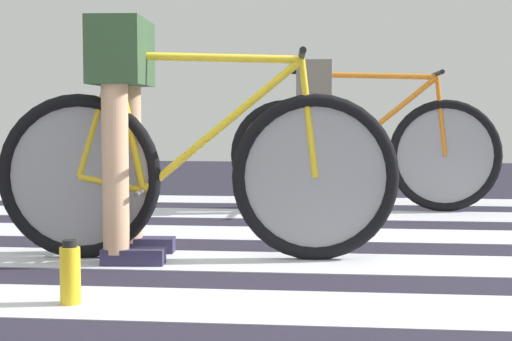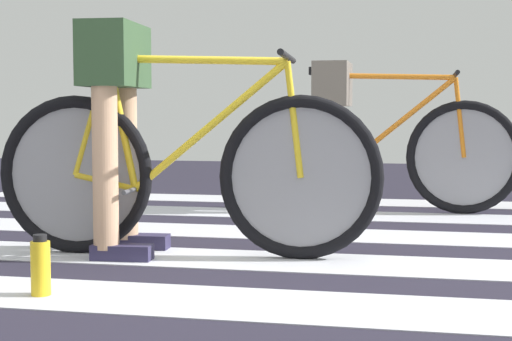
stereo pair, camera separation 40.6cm
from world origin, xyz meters
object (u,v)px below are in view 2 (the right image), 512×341
(cyclist_1_of_2, at_px, (116,106))
(cyclist_2_of_2, at_px, (333,115))
(bicycle_2_of_2, at_px, (381,152))
(water_bottle, at_px, (41,267))
(bicycle_1_of_2, at_px, (185,170))

(cyclist_1_of_2, height_order, cyclist_2_of_2, cyclist_1_of_2)
(cyclist_1_of_2, distance_m, bicycle_2_of_2, 2.08)
(cyclist_2_of_2, xyz_separation_m, water_bottle, (-0.75, -2.55, -0.52))
(bicycle_1_of_2, relative_size, water_bottle, 8.01)
(bicycle_2_of_2, height_order, water_bottle, bicycle_2_of_2)
(cyclist_1_of_2, xyz_separation_m, water_bottle, (0.04, -0.80, -0.56))
(bicycle_1_of_2, xyz_separation_m, bicycle_2_of_2, (0.78, 1.73, 0.00))
(bicycle_2_of_2, bearing_deg, cyclist_2_of_2, -180.00)
(cyclist_2_of_2, bearing_deg, water_bottle, -105.90)
(bicycle_1_of_2, bearing_deg, water_bottle, -111.82)
(bicycle_1_of_2, height_order, bicycle_2_of_2, same)
(bicycle_2_of_2, bearing_deg, cyclist_1_of_2, -121.65)
(bicycle_1_of_2, xyz_separation_m, water_bottle, (-0.27, -0.82, -0.28))
(bicycle_1_of_2, height_order, water_bottle, bicycle_1_of_2)
(cyclist_2_of_2, bearing_deg, bicycle_2_of_2, 0.00)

